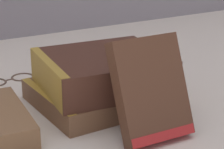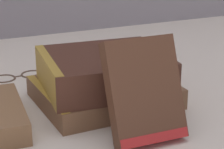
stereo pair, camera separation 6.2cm
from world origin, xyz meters
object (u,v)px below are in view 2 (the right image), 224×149
object	(u,v)px
pocket_watch	(123,54)
book_flat_bottom	(101,93)
book_leaning_front	(145,94)
reading_glasses	(18,76)
book_flat_top	(100,70)

from	to	relation	value
pocket_watch	book_flat_bottom	bearing A→B (deg)	130.53
book_flat_bottom	book_leaning_front	xyz separation A→B (m)	(0.01, -0.13, 0.04)
book_leaning_front	reading_glasses	distance (m)	0.31
book_flat_bottom	reading_glasses	size ratio (longest dim) A/B	2.18
book_flat_bottom	book_flat_top	world-z (taller)	book_flat_top
book_leaning_front	pocket_watch	xyz separation A→B (m)	(0.02, 0.10, 0.02)
book_flat_bottom	book_flat_top	size ratio (longest dim) A/B	1.09
book_flat_top	reading_glasses	size ratio (longest dim) A/B	2.00
book_leaning_front	pocket_watch	bearing A→B (deg)	81.25
book_flat_bottom	book_leaning_front	size ratio (longest dim) A/B	1.56
book_flat_bottom	reading_glasses	xyz separation A→B (m)	(-0.09, 0.16, -0.01)
book_flat_bottom	reading_glasses	world-z (taller)	book_flat_bottom
book_flat_top	reading_glasses	world-z (taller)	book_flat_top
reading_glasses	book_flat_top	bearing A→B (deg)	-66.78
book_flat_bottom	pocket_watch	world-z (taller)	pocket_watch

